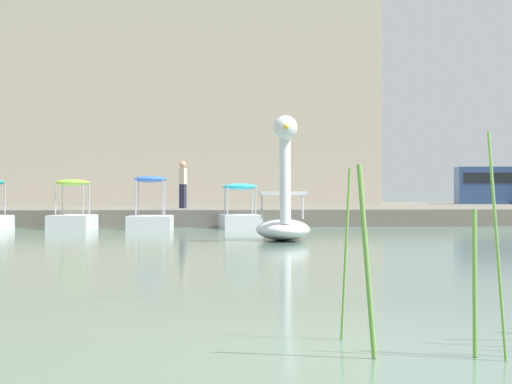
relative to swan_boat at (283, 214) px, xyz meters
name	(u,v)px	position (x,y,z in m)	size (l,w,h in m)	color
ground_plane	(391,353)	(-1.38, -16.71, -0.62)	(525.17, 525.17, 0.00)	#567060
shore_bank_far	(191,212)	(-1.38, 20.09, -0.34)	(159.52, 22.50, 0.55)	#6B665B
swan_boat	(283,214)	(0.00, 0.00, 0.00)	(1.42, 2.60, 2.88)	white
pedal_boat_cyan	(240,215)	(-0.35, 7.70, -0.21)	(1.20, 2.09, 1.39)	white
pedal_boat_blue	(150,215)	(-3.11, 7.33, -0.20)	(1.45, 2.10, 1.62)	white
pedal_boat_lime	(73,215)	(-5.46, 7.76, -0.18)	(1.46, 2.29, 1.51)	white
person_on_path	(183,183)	(-1.97, 12.20, 0.83)	(0.29, 0.29, 1.65)	#23283D
parked_van	(510,184)	(13.45, 22.32, 0.86)	(5.11, 2.60, 1.71)	navy
apartment_block	(164,62)	(-2.50, 23.57, 6.47)	(18.12, 9.43, 13.07)	#B2A893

